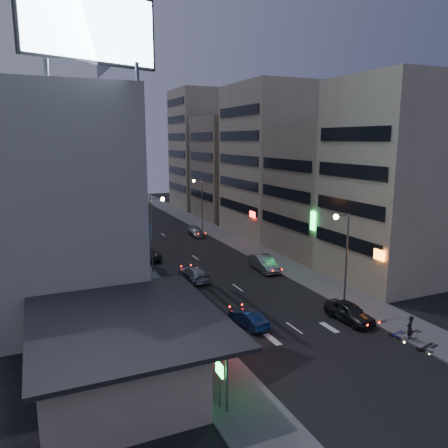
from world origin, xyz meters
TOP-DOWN VIEW (x-y plane):
  - ground at (0.00, 0.00)m, footprint 180.00×180.00m
  - sidewalk_left at (-8.00, 30.00)m, footprint 4.00×120.00m
  - sidewalk_right at (8.00, 30.00)m, footprint 4.00×120.00m
  - food_court at (-13.90, 2.00)m, footprint 11.00×13.00m
  - white_building at (-17.00, 20.00)m, footprint 14.00×24.00m
  - shophouse_near at (15.00, 10.50)m, footprint 10.00×11.00m
  - shophouse_mid at (15.50, 22.00)m, footprint 11.00×12.00m
  - shophouse_far at (15.00, 35.00)m, footprint 10.00×14.00m
  - far_left_a at (-15.50, 45.00)m, footprint 11.00×10.00m
  - far_left_b at (-16.00, 58.00)m, footprint 12.00×10.00m
  - far_right_a at (15.50, 50.00)m, footprint 11.00×12.00m
  - far_right_b at (16.00, 64.00)m, footprint 12.00×12.00m
  - billboard at (-12.99, 9.97)m, footprint 9.52×3.75m
  - street_lamp_right_near at (5.90, 6.00)m, footprint 1.60×0.44m
  - street_lamp_left at (-5.90, 22.00)m, footprint 1.60×0.44m
  - street_lamp_right_far at (5.90, 40.00)m, footprint 1.60×0.44m
  - parked_car_right_near at (4.66, 3.36)m, footprint 2.11×4.59m
  - parked_car_right_mid at (5.06, 17.97)m, footprint 2.02×5.08m
  - parked_car_left at (-5.60, 27.42)m, footprint 2.64×5.07m
  - parked_car_right_far at (4.27, 37.05)m, footprint 1.97×4.45m
  - road_car_blue at (-3.06, 5.71)m, footprint 1.83×4.01m
  - road_car_silver at (-3.05, 17.97)m, footprint 2.19×4.95m
  - person at (6.30, -1.13)m, footprint 0.76×0.65m
  - scooter_black_a at (7.26, -2.13)m, footprint 1.19×2.17m
  - scooter_silver_a at (7.03, -0.87)m, footprint 0.84×1.73m
  - scooter_blue at (6.92, 0.18)m, footprint 0.80×1.72m
  - scooter_black_b at (8.13, -0.14)m, footprint 0.88×1.73m
  - scooter_silver_b at (7.03, 2.32)m, footprint 0.87×2.03m

SIDE VIEW (x-z plane):
  - ground at x=0.00m, z-range 0.00..0.00m
  - sidewalk_left at x=-8.00m, z-range 0.00..0.12m
  - sidewalk_right at x=8.00m, z-range 0.00..0.12m
  - scooter_black_b at x=8.13m, z-range 0.12..1.13m
  - scooter_blue at x=6.92m, z-range 0.12..1.13m
  - scooter_silver_a at x=7.03m, z-range 0.12..1.13m
  - parked_car_right_far at x=4.27m, z-range 0.00..1.27m
  - road_car_blue at x=-3.06m, z-range 0.00..1.28m
  - parked_car_left at x=-5.60m, z-range 0.00..1.36m
  - road_car_silver at x=-3.05m, z-range 0.00..1.41m
  - scooter_silver_b at x=7.03m, z-range 0.12..1.33m
  - scooter_black_a at x=7.26m, z-range 0.12..1.38m
  - parked_car_right_near at x=4.66m, z-range 0.00..1.53m
  - parked_car_right_mid at x=5.06m, z-range 0.00..1.64m
  - person at x=6.30m, z-range 0.12..1.90m
  - food_court at x=-13.90m, z-range 0.05..3.92m
  - street_lamp_right_near at x=5.90m, z-range 1.35..9.37m
  - street_lamp_left at x=-5.90m, z-range 1.35..9.37m
  - street_lamp_right_far at x=5.90m, z-range 1.35..9.37m
  - far_left_b at x=-16.00m, z-range 0.00..15.00m
  - shophouse_mid at x=15.50m, z-range 0.00..16.00m
  - white_building at x=-17.00m, z-range 0.00..18.00m
  - far_right_a at x=15.50m, z-range 0.00..18.00m
  - shophouse_near at x=15.00m, z-range 0.00..20.00m
  - far_left_a at x=-15.50m, z-range 0.00..20.00m
  - shophouse_far at x=15.00m, z-range 0.00..22.00m
  - far_right_b at x=16.00m, z-range 0.00..24.00m
  - billboard at x=-12.99m, z-range 18.56..24.76m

